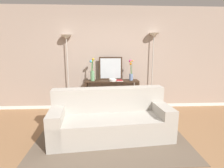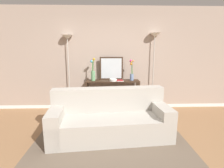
{
  "view_description": "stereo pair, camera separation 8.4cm",
  "coord_description": "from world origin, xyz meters",
  "px_view_note": "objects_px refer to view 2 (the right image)",
  "views": [
    {
      "loc": [
        -0.17,
        -2.58,
        1.63
      ],
      "look_at": [
        0.03,
        1.17,
        0.87
      ],
      "focal_mm": 28.24,
      "sensor_mm": 36.0,
      "label": 1
    },
    {
      "loc": [
        -0.09,
        -2.58,
        1.63
      ],
      "look_at": [
        0.03,
        1.17,
        0.87
      ],
      "focal_mm": 28.24,
      "sensor_mm": 36.0,
      "label": 2
    }
  ],
  "objects_px": {
    "floor_lamp_left": "(68,52)",
    "fruit_bowl": "(113,80)",
    "floor_lamp_right": "(154,50)",
    "console_table": "(113,90)",
    "wall_mirror": "(111,68)",
    "vase_short_flowers": "(132,72)",
    "book_row_under_console": "(100,109)",
    "book_stack": "(120,81)",
    "couch": "(110,120)",
    "vase_tall_flowers": "(93,72)"
  },
  "relations": [
    {
      "from": "floor_lamp_left",
      "to": "fruit_bowl",
      "type": "relative_size",
      "value": 10.46
    },
    {
      "from": "floor_lamp_right",
      "to": "fruit_bowl",
      "type": "xyz_separation_m",
      "value": [
        -1.08,
        -0.25,
        -0.73
      ]
    },
    {
      "from": "fruit_bowl",
      "to": "floor_lamp_right",
      "type": "bearing_deg",
      "value": 13.21
    },
    {
      "from": "console_table",
      "to": "floor_lamp_right",
      "type": "xyz_separation_m",
      "value": [
        1.09,
        0.15,
        1.02
      ]
    },
    {
      "from": "fruit_bowl",
      "to": "wall_mirror",
      "type": "bearing_deg",
      "value": 99.31
    },
    {
      "from": "console_table",
      "to": "fruit_bowl",
      "type": "relative_size",
      "value": 7.3
    },
    {
      "from": "console_table",
      "to": "vase_short_flowers",
      "type": "distance_m",
      "value": 0.68
    },
    {
      "from": "wall_mirror",
      "to": "book_row_under_console",
      "type": "height_order",
      "value": "wall_mirror"
    },
    {
      "from": "console_table",
      "to": "book_stack",
      "type": "relative_size",
      "value": 7.62
    },
    {
      "from": "book_stack",
      "to": "floor_lamp_left",
      "type": "bearing_deg",
      "value": 168.94
    },
    {
      "from": "floor_lamp_left",
      "to": "book_stack",
      "type": "xyz_separation_m",
      "value": [
        1.32,
        -0.26,
        -0.71
      ]
    },
    {
      "from": "floor_lamp_left",
      "to": "book_row_under_console",
      "type": "distance_m",
      "value": 1.7
    },
    {
      "from": "fruit_bowl",
      "to": "book_row_under_console",
      "type": "height_order",
      "value": "fruit_bowl"
    },
    {
      "from": "console_table",
      "to": "floor_lamp_left",
      "type": "distance_m",
      "value": 1.51
    },
    {
      "from": "console_table",
      "to": "book_row_under_console",
      "type": "xyz_separation_m",
      "value": [
        -0.33,
        0.0,
        -0.51
      ]
    },
    {
      "from": "couch",
      "to": "vase_tall_flowers",
      "type": "bearing_deg",
      "value": 106.51
    },
    {
      "from": "console_table",
      "to": "vase_short_flowers",
      "type": "relative_size",
      "value": 2.57
    },
    {
      "from": "floor_lamp_right",
      "to": "book_row_under_console",
      "type": "xyz_separation_m",
      "value": [
        -1.42,
        -0.15,
        -1.53
      ]
    },
    {
      "from": "vase_tall_flowers",
      "to": "fruit_bowl",
      "type": "distance_m",
      "value": 0.55
    },
    {
      "from": "wall_mirror",
      "to": "vase_tall_flowers",
      "type": "relative_size",
      "value": 1.05
    },
    {
      "from": "console_table",
      "to": "wall_mirror",
      "type": "height_order",
      "value": "wall_mirror"
    },
    {
      "from": "floor_lamp_right",
      "to": "vase_short_flowers",
      "type": "height_order",
      "value": "floor_lamp_right"
    },
    {
      "from": "floor_lamp_left",
      "to": "vase_short_flowers",
      "type": "relative_size",
      "value": 3.67
    },
    {
      "from": "couch",
      "to": "console_table",
      "type": "height_order",
      "value": "couch"
    },
    {
      "from": "floor_lamp_right",
      "to": "book_row_under_console",
      "type": "bearing_deg",
      "value": -174.0
    },
    {
      "from": "console_table",
      "to": "book_row_under_console",
      "type": "relative_size",
      "value": 3.01
    },
    {
      "from": "vase_tall_flowers",
      "to": "book_stack",
      "type": "relative_size",
      "value": 3.18
    },
    {
      "from": "couch",
      "to": "floor_lamp_left",
      "type": "relative_size",
      "value": 1.14
    },
    {
      "from": "floor_lamp_left",
      "to": "fruit_bowl",
      "type": "xyz_separation_m",
      "value": [
        1.16,
        -0.25,
        -0.69
      ]
    },
    {
      "from": "floor_lamp_left",
      "to": "fruit_bowl",
      "type": "distance_m",
      "value": 1.37
    },
    {
      "from": "wall_mirror",
      "to": "fruit_bowl",
      "type": "height_order",
      "value": "wall_mirror"
    },
    {
      "from": "floor_lamp_left",
      "to": "vase_tall_flowers",
      "type": "height_order",
      "value": "floor_lamp_left"
    },
    {
      "from": "vase_short_flowers",
      "to": "fruit_bowl",
      "type": "distance_m",
      "value": 0.52
    },
    {
      "from": "wall_mirror",
      "to": "vase_tall_flowers",
      "type": "bearing_deg",
      "value": -163.13
    },
    {
      "from": "wall_mirror",
      "to": "book_stack",
      "type": "height_order",
      "value": "wall_mirror"
    },
    {
      "from": "vase_tall_flowers",
      "to": "vase_short_flowers",
      "type": "distance_m",
      "value": 0.99
    },
    {
      "from": "fruit_bowl",
      "to": "vase_short_flowers",
      "type": "bearing_deg",
      "value": 11.94
    },
    {
      "from": "couch",
      "to": "fruit_bowl",
      "type": "relative_size",
      "value": 11.88
    },
    {
      "from": "vase_tall_flowers",
      "to": "floor_lamp_left",
      "type": "bearing_deg",
      "value": 166.82
    },
    {
      "from": "vase_short_flowers",
      "to": "book_stack",
      "type": "relative_size",
      "value": 2.97
    },
    {
      "from": "console_table",
      "to": "vase_tall_flowers",
      "type": "xyz_separation_m",
      "value": [
        -0.5,
        -0.0,
        0.47
      ]
    },
    {
      "from": "floor_lamp_left",
      "to": "vase_short_flowers",
      "type": "height_order",
      "value": "floor_lamp_left"
    },
    {
      "from": "couch",
      "to": "fruit_bowl",
      "type": "distance_m",
      "value": 1.37
    },
    {
      "from": "floor_lamp_right",
      "to": "wall_mirror",
      "type": "height_order",
      "value": "floor_lamp_right"
    },
    {
      "from": "console_table",
      "to": "vase_short_flowers",
      "type": "bearing_deg",
      "value": -0.29
    },
    {
      "from": "couch",
      "to": "vase_short_flowers",
      "type": "bearing_deg",
      "value": 66.76
    },
    {
      "from": "console_table",
      "to": "floor_lamp_right",
      "type": "bearing_deg",
      "value": 7.8
    },
    {
      "from": "fruit_bowl",
      "to": "book_row_under_console",
      "type": "bearing_deg",
      "value": 163.3
    },
    {
      "from": "floor_lamp_left",
      "to": "vase_tall_flowers",
      "type": "xyz_separation_m",
      "value": [
        0.64,
        -0.15,
        -0.51
      ]
    },
    {
      "from": "fruit_bowl",
      "to": "book_row_under_console",
      "type": "relative_size",
      "value": 0.41
    }
  ]
}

